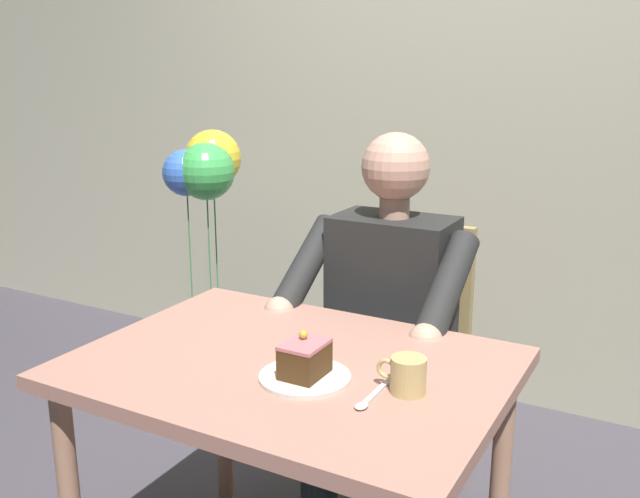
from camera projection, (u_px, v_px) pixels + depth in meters
cafe_rear_panel at (493, 36)px, 2.75m from camera, size 6.40×0.12×3.00m
dining_table at (291, 397)px, 1.66m from camera, size 0.99×0.72×0.72m
chair at (402, 349)px, 2.28m from camera, size 0.42×0.42×0.89m
seated_person at (381, 328)px, 2.10m from camera, size 0.53×0.58×1.20m
dessert_plate at (305, 377)px, 1.54m from camera, size 0.20×0.20×0.01m
cake_slice at (305, 358)px, 1.52m from camera, size 0.08×0.11×0.10m
coffee_cup at (407, 374)px, 1.47m from camera, size 0.11×0.08×0.08m
dessert_spoon at (368, 400)px, 1.43m from camera, size 0.03×0.14×0.01m
balloon_display at (204, 189)px, 2.76m from camera, size 0.28×0.33×1.14m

